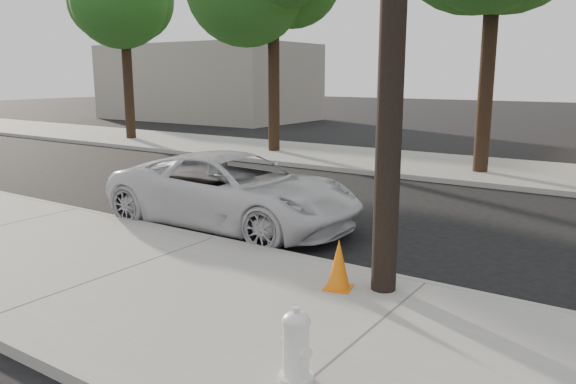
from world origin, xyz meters
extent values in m
plane|color=black|center=(0.00, 0.00, 0.00)|extent=(120.00, 120.00, 0.00)
cube|color=gray|center=(0.00, -4.30, 0.07)|extent=(90.00, 4.40, 0.15)
cube|color=gray|center=(0.00, 8.50, 0.07)|extent=(90.00, 5.00, 0.15)
cube|color=#9E9B93|center=(0.00, -2.10, 0.07)|extent=(90.00, 0.12, 0.16)
cube|color=gray|center=(-20.00, 20.00, 2.50)|extent=(14.00, 8.00, 5.00)
cylinder|color=black|center=(-14.00, 8.00, 2.40)|extent=(0.44, 0.44, 4.50)
sphere|color=#1A4F16|center=(-14.00, 8.00, 6.15)|extent=(4.50, 4.50, 4.50)
cylinder|color=black|center=(-6.00, 8.20, 2.28)|extent=(0.44, 0.44, 4.25)
cylinder|color=black|center=(2.00, 7.80, 2.53)|extent=(0.44, 0.44, 4.75)
imported|color=silver|center=(-0.57, -0.85, 0.74)|extent=(5.39, 2.57, 1.49)
cylinder|color=white|center=(3.90, -5.35, 0.18)|extent=(0.34, 0.34, 0.06)
cylinder|color=white|center=(3.90, -5.35, 0.44)|extent=(0.26, 0.26, 0.59)
ellipsoid|color=white|center=(3.90, -5.35, 0.76)|extent=(0.28, 0.28, 0.20)
cylinder|color=white|center=(3.90, -5.35, 0.50)|extent=(0.38, 0.24, 0.12)
cylinder|color=white|center=(3.90, -5.35, 0.50)|extent=(0.21, 0.23, 0.15)
cube|color=orange|center=(3.07, -3.02, 0.16)|extent=(0.44, 0.44, 0.02)
cone|color=orange|center=(3.07, -3.02, 0.50)|extent=(0.39, 0.39, 0.70)
camera|label=1|loc=(6.59, -9.47, 3.05)|focal=35.00mm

